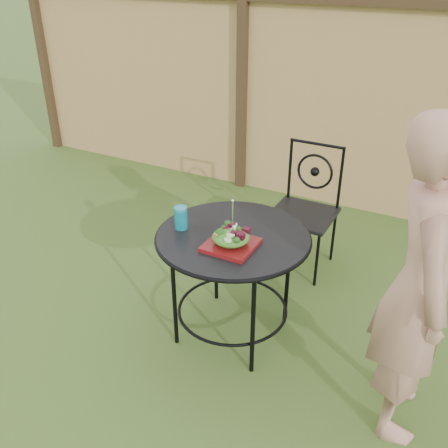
% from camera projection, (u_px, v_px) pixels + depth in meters
% --- Properties ---
extents(ground, '(60.00, 60.00, 0.00)m').
position_uv_depth(ground, '(274.00, 350.00, 3.11)').
color(ground, '#274315').
rests_on(ground, ground).
extents(fence, '(8.00, 0.12, 1.90)m').
position_uv_depth(fence, '(378.00, 112.00, 4.35)').
color(fence, tan).
rests_on(fence, ground).
extents(patio_table, '(0.92, 0.92, 0.72)m').
position_uv_depth(patio_table, '(233.00, 255.00, 2.99)').
color(patio_table, black).
rests_on(patio_table, ground).
extents(patio_chair, '(0.46, 0.46, 0.95)m').
position_uv_depth(patio_chair, '(306.00, 205.00, 3.75)').
color(patio_chair, black).
rests_on(patio_chair, ground).
extents(diner, '(0.52, 0.67, 1.66)m').
position_uv_depth(diner, '(422.00, 286.00, 2.30)').
color(diner, '#A3725D').
rests_on(diner, ground).
extents(salad_plate, '(0.27, 0.27, 0.02)m').
position_uv_depth(salad_plate, '(231.00, 245.00, 2.80)').
color(salad_plate, '#4D0B0B').
rests_on(salad_plate, patio_table).
extents(salad, '(0.21, 0.21, 0.08)m').
position_uv_depth(salad, '(231.00, 237.00, 2.77)').
color(salad, '#235614').
rests_on(salad, salad_plate).
extents(fork, '(0.01, 0.01, 0.18)m').
position_uv_depth(fork, '(233.00, 217.00, 2.71)').
color(fork, silver).
rests_on(fork, salad).
extents(drinking_glass, '(0.08, 0.08, 0.14)m').
position_uv_depth(drinking_glass, '(181.00, 218.00, 2.96)').
color(drinking_glass, '#0B7887').
rests_on(drinking_glass, patio_table).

